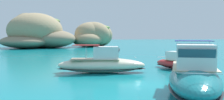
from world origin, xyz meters
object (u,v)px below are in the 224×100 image
Objects in this scene: motorboat_teal at (194,77)px; motorboat_red at (177,63)px; islet_large at (37,34)px; islet_small at (92,35)px; motorboat_cream at (102,64)px.

motorboat_red is at bearing 72.02° from motorboat_teal.
islet_small is (16.79, 4.65, -0.49)m from islet_large.
islet_small is 60.61m from motorboat_red.
islet_small reaches higher than motorboat_cream.
motorboat_teal is at bearing -90.11° from islet_small.
motorboat_teal is at bearing -107.98° from motorboat_red.
islet_large reaches higher than islet_small.
islet_large is at bearing 110.25° from motorboat_red.
motorboat_red is at bearing 9.24° from motorboat_cream.
islet_small is 62.07m from motorboat_cream.
motorboat_cream is at bearing -94.45° from islet_small.
motorboat_teal is 1.65× the size of motorboat_red.
islet_large is 3.87× the size of motorboat_red.
islet_large is 17.43m from islet_small.
islet_large is at bearing 101.84° from motorboat_cream.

